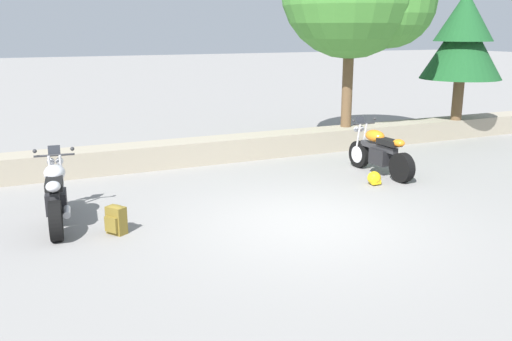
{
  "coord_description": "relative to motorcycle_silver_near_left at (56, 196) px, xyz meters",
  "views": [
    {
      "loc": [
        -4.35,
        -7.56,
        3.12
      ],
      "look_at": [
        -0.37,
        1.2,
        0.65
      ],
      "focal_mm": 38.92,
      "sensor_mm": 36.0,
      "label": 1
    }
  ],
  "objects": [
    {
      "name": "ground_plane",
      "position": [
        3.75,
        -1.61,
        -0.49
      ],
      "size": [
        120.0,
        120.0,
        0.0
      ],
      "primitive_type": "plane",
      "color": "gray"
    },
    {
      "name": "stone_wall",
      "position": [
        3.75,
        3.19,
        -0.21
      ],
      "size": [
        36.0,
        0.8,
        0.55
      ],
      "primitive_type": "cube",
      "color": "gray",
      "rests_on": "ground"
    },
    {
      "name": "motorcycle_silver_near_left",
      "position": [
        0.0,
        0.0,
        0.0
      ],
      "size": [
        0.67,
        2.06,
        1.18
      ],
      "color": "black",
      "rests_on": "ground"
    },
    {
      "name": "motorcycle_orange_centre",
      "position": [
        6.76,
        0.5,
        0.0
      ],
      "size": [
        0.67,
        2.07,
        1.18
      ],
      "color": "black",
      "rests_on": "ground"
    },
    {
      "name": "rider_backpack",
      "position": [
        0.79,
        -0.83,
        -0.24
      ],
      "size": [
        0.34,
        0.35,
        0.47
      ],
      "color": "brown",
      "rests_on": "ground"
    },
    {
      "name": "rider_helmet",
      "position": [
        6.15,
        -0.19,
        -0.35
      ],
      "size": [
        0.28,
        0.28,
        0.28
      ],
      "color": "yellow",
      "rests_on": "ground"
    },
    {
      "name": "pine_tree_mid_left",
      "position": [
        11.28,
        2.94,
        2.39
      ],
      "size": [
        2.25,
        2.25,
        3.6
      ],
      "color": "brown",
      "rests_on": "stone_wall"
    }
  ]
}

